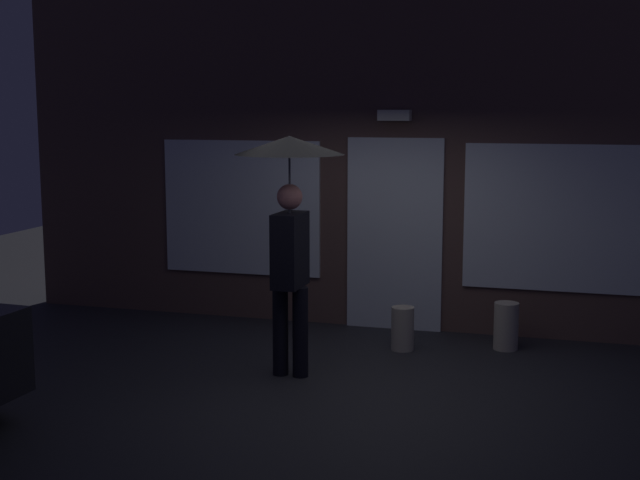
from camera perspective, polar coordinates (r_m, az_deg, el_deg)
ground_plane at (r=8.21m, az=1.72°, el=-9.40°), size 18.00×18.00×0.00m
building_facade at (r=10.10m, az=5.13°, el=6.93°), size 9.25×0.48×4.54m
person_with_umbrella at (r=8.15m, az=-1.99°, el=2.71°), size 1.02×1.02×2.28m
sidewalk_bollard at (r=9.33m, az=5.39°, el=-5.74°), size 0.24×0.24×0.46m
sidewalk_bollard_2 at (r=9.51m, az=12.00°, el=-5.49°), size 0.26×0.26×0.50m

